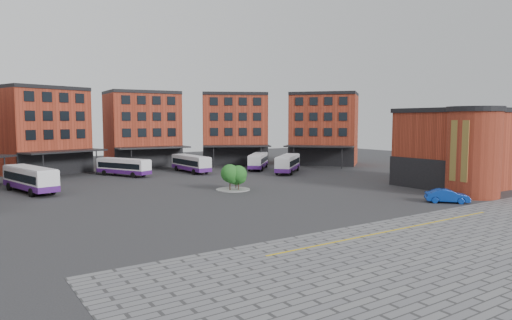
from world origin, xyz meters
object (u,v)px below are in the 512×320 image
bus_b (30,179)px  bus_d (191,163)px  tree_island (235,176)px  bus_e (258,161)px  bus_c (123,167)px  blue_car (447,196)px  bus_f (288,163)px

bus_b → bus_d: size_ratio=1.11×
tree_island → bus_e: tree_island is taller
bus_c → blue_car: 48.59m
tree_island → bus_d: 21.96m
bus_e → bus_f: bearing=-40.1°
bus_b → bus_c: size_ratio=1.16×
bus_d → bus_f: size_ratio=1.09×
bus_d → bus_b: bearing=-162.9°
bus_e → bus_f: (1.05, -7.52, 0.07)m
bus_d → bus_e: bus_d is taller
bus_c → blue_car: (21.90, -43.37, -0.78)m
bus_d → blue_car: bus_d is taller
blue_car → tree_island: bearing=80.5°
bus_b → bus_d: 27.70m
blue_car → bus_d: bearing=58.8°
bus_e → blue_car: bus_e is taller
tree_island → bus_b: size_ratio=0.38×
bus_b → bus_d: (26.26, 8.82, -0.14)m
tree_island → bus_e: bearing=49.2°
tree_island → bus_d: tree_island is taller
tree_island → bus_c: 24.04m
bus_c → bus_d: 11.38m
tree_island → bus_d: bearing=79.0°
bus_b → bus_f: bus_b is taller
bus_b → blue_car: (36.87, -33.16, -0.98)m
bus_b → bus_d: bearing=5.5°
bus_e → bus_b: bearing=-128.3°
bus_b → bus_e: bearing=-3.4°
bus_e → blue_car: size_ratio=2.01×
bus_c → blue_car: bearing=-89.6°
bus_d → bus_f: bus_f is taller
bus_f → bus_c: bearing=-156.1°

